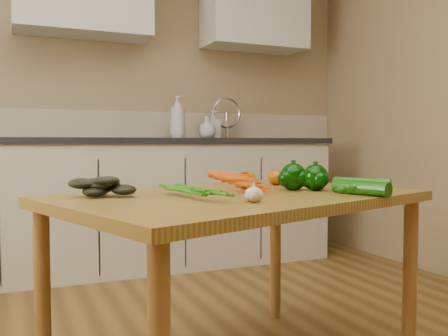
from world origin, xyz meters
TOP-DOWN VIEW (x-y plane):
  - room at (0.00, 0.17)m, footprint 4.04×5.04m
  - counter_run at (0.21, 2.19)m, footprint 2.84×0.64m
  - table at (0.19, 0.42)m, footprint 1.47×1.18m
  - soap_bottle_a at (0.54, 2.25)m, footprint 0.16×0.16m
  - soap_bottle_b at (0.86, 2.36)m, footprint 0.11×0.10m
  - soap_bottle_c at (0.79, 2.30)m, footprint 0.18×0.18m
  - carrot_bunch at (0.14, 0.42)m, footprint 0.28×0.25m
  - leafy_greens at (-0.27, 0.50)m, footprint 0.18×0.16m
  - garlic_bulb at (0.12, 0.17)m, footprint 0.06×0.06m
  - pepper_a at (0.44, 0.46)m, footprint 0.10×0.10m
  - pepper_b at (0.52, 0.59)m, footprint 0.08×0.08m
  - pepper_c at (0.51, 0.41)m, footprint 0.10×0.10m
  - tomato_a at (0.32, 0.64)m, footprint 0.07×0.07m
  - tomato_b at (0.36, 0.71)m, footprint 0.07×0.07m
  - tomato_c at (0.49, 0.68)m, footprint 0.07×0.07m
  - zucchini_a at (0.63, 0.28)m, footprint 0.17×0.20m
  - zucchini_b at (0.57, 0.21)m, footprint 0.11×0.22m

SIDE VIEW (x-z plane):
  - counter_run at x=0.21m, z-range -0.11..1.03m
  - table at x=0.19m, z-range 0.27..0.95m
  - garlic_bulb at x=0.12m, z-range 0.68..0.73m
  - zucchini_b at x=0.57m, z-range 0.68..0.74m
  - zucchini_a at x=0.63m, z-range 0.68..0.74m
  - tomato_b at x=0.36m, z-range 0.68..0.75m
  - tomato_a at x=0.32m, z-range 0.68..0.75m
  - carrot_bunch at x=0.14m, z-range 0.68..0.75m
  - tomato_c at x=0.49m, z-range 0.68..0.75m
  - pepper_b at x=0.52m, z-range 0.68..0.76m
  - leafy_greens at x=-0.27m, z-range 0.68..0.78m
  - pepper_c at x=0.51m, z-range 0.68..0.78m
  - pepper_a at x=0.44m, z-range 0.68..0.79m
  - soap_bottle_c at x=0.79m, z-range 0.90..1.07m
  - soap_bottle_b at x=0.86m, z-range 0.90..1.11m
  - soap_bottle_a at x=0.54m, z-range 0.90..1.21m
  - room at x=0.00m, z-range -0.07..2.57m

